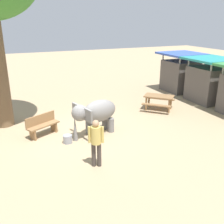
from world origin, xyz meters
name	(u,v)px	position (x,y,z in m)	size (l,w,h in m)	color
ground_plane	(81,133)	(0.00, 0.00, 0.00)	(60.00, 60.00, 0.00)	tan
elephant	(95,113)	(0.32, 0.55, 0.92)	(1.46, 2.11, 1.45)	slate
person_handler	(96,140)	(2.70, -0.31, 0.95)	(0.32, 0.47, 1.62)	#3F3833
wooden_bench	(42,124)	(-0.48, -1.50, 0.47)	(0.98, 1.43, 0.88)	olive
picnic_table_near	(159,99)	(-1.25, 4.71, 0.59)	(2.11, 2.11, 0.78)	olive
market_stall_blue	(180,74)	(-4.03, 8.18, 1.14)	(2.50, 2.50, 2.52)	#59514C
market_stall_teal	(208,82)	(-1.43, 8.18, 1.14)	(2.50, 2.50, 2.52)	#59514C
feed_bucket	(68,139)	(0.66, -0.75, 0.16)	(0.36, 0.36, 0.32)	gray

